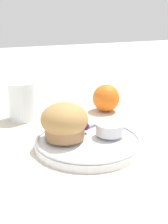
% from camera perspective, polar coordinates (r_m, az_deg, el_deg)
% --- Properties ---
extents(ground_plane, '(3.00, 3.00, 0.00)m').
position_cam_1_polar(ground_plane, '(0.62, -1.72, -5.58)').
color(ground_plane, beige).
extents(plate, '(0.21, 0.21, 0.02)m').
position_cam_1_polar(plate, '(0.60, 0.80, -5.53)').
color(plate, white).
rests_on(plate, ground_plane).
extents(muffin, '(0.09, 0.09, 0.07)m').
position_cam_1_polar(muffin, '(0.59, -3.61, -1.83)').
color(muffin, '#9E7047').
rests_on(muffin, plate).
extents(cream_ramekin, '(0.05, 0.05, 0.02)m').
position_cam_1_polar(cream_ramekin, '(0.61, 4.73, -2.98)').
color(cream_ramekin, silver).
rests_on(cream_ramekin, plate).
extents(berry_pair, '(0.03, 0.02, 0.02)m').
position_cam_1_polar(berry_pair, '(0.62, -0.53, -2.74)').
color(berry_pair, '#4C194C').
rests_on(berry_pair, plate).
extents(butter_knife, '(0.16, 0.07, 0.00)m').
position_cam_1_polar(butter_knife, '(0.64, -0.97, -2.86)').
color(butter_knife, silver).
rests_on(butter_knife, plate).
extents(orange_fruit, '(0.07, 0.07, 0.07)m').
position_cam_1_polar(orange_fruit, '(0.79, 4.04, 2.55)').
color(orange_fruit, orange).
rests_on(orange_fruit, ground_plane).
extents(juice_glass, '(0.07, 0.07, 0.09)m').
position_cam_1_polar(juice_glass, '(0.75, -11.23, 2.00)').
color(juice_glass, silver).
rests_on(juice_glass, ground_plane).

